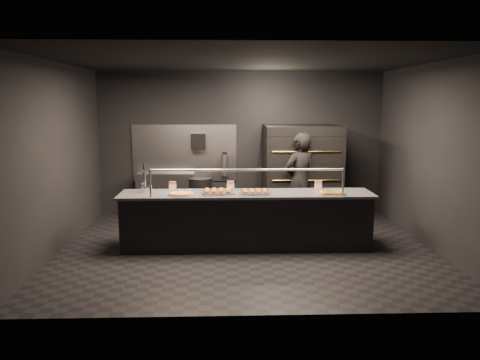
{
  "coord_description": "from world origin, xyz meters",
  "views": [
    {
      "loc": [
        -0.36,
        -7.43,
        2.38
      ],
      "look_at": [
        -0.1,
        0.2,
        1.1
      ],
      "focal_mm": 35.0,
      "sensor_mm": 36.0,
      "label": 1
    }
  ],
  "objects_px": {
    "slider_tray_a": "(218,192)",
    "fire_extinguisher": "(225,165)",
    "prep_shelf": "(166,194)",
    "slider_tray_b": "(255,192)",
    "trash_bin": "(200,197)",
    "worker": "(300,181)",
    "beer_tap": "(144,183)",
    "pizza_oven": "(301,172)",
    "round_pizza": "(181,194)",
    "service_counter": "(246,220)",
    "towel_dispenser": "(198,142)",
    "square_pizza": "(331,192)"
  },
  "relations": [
    {
      "from": "slider_tray_a",
      "to": "fire_extinguisher",
      "type": "bearing_deg",
      "value": 87.27
    },
    {
      "from": "prep_shelf",
      "to": "fire_extinguisher",
      "type": "distance_m",
      "value": 1.39
    },
    {
      "from": "slider_tray_b",
      "to": "trash_bin",
      "type": "height_order",
      "value": "slider_tray_b"
    },
    {
      "from": "slider_tray_b",
      "to": "worker",
      "type": "distance_m",
      "value": 1.62
    },
    {
      "from": "prep_shelf",
      "to": "beer_tap",
      "type": "bearing_deg",
      "value": -91.59
    },
    {
      "from": "pizza_oven",
      "to": "round_pizza",
      "type": "xyz_separation_m",
      "value": [
        -2.25,
        -2.02,
        -0.03
      ]
    },
    {
      "from": "round_pizza",
      "to": "slider_tray_b",
      "type": "distance_m",
      "value": 1.18
    },
    {
      "from": "service_counter",
      "to": "towel_dispenser",
      "type": "distance_m",
      "value": 2.78
    },
    {
      "from": "towel_dispenser",
      "to": "pizza_oven",
      "type": "bearing_deg",
      "value": -13.14
    },
    {
      "from": "service_counter",
      "to": "pizza_oven",
      "type": "bearing_deg",
      "value": 57.73
    },
    {
      "from": "towel_dispenser",
      "to": "service_counter",
      "type": "bearing_deg",
      "value": -69.37
    },
    {
      "from": "fire_extinguisher",
      "to": "round_pizza",
      "type": "xyz_separation_m",
      "value": [
        -0.7,
        -2.52,
        -0.12
      ]
    },
    {
      "from": "slider_tray_b",
      "to": "fire_extinguisher",
      "type": "bearing_deg",
      "value": 101.0
    },
    {
      "from": "beer_tap",
      "to": "square_pizza",
      "type": "distance_m",
      "value": 3.04
    },
    {
      "from": "round_pizza",
      "to": "square_pizza",
      "type": "distance_m",
      "value": 2.41
    },
    {
      "from": "service_counter",
      "to": "prep_shelf",
      "type": "distance_m",
      "value": 2.82
    },
    {
      "from": "fire_extinguisher",
      "to": "worker",
      "type": "bearing_deg",
      "value": -39.57
    },
    {
      "from": "service_counter",
      "to": "slider_tray_b",
      "type": "height_order",
      "value": "service_counter"
    },
    {
      "from": "square_pizza",
      "to": "prep_shelf",
      "type": "bearing_deg",
      "value": 140.67
    },
    {
      "from": "beer_tap",
      "to": "trash_bin",
      "type": "xyz_separation_m",
      "value": [
        0.8,
        2.09,
        -0.66
      ]
    },
    {
      "from": "service_counter",
      "to": "round_pizza",
      "type": "distance_m",
      "value": 1.15
    },
    {
      "from": "pizza_oven",
      "to": "towel_dispenser",
      "type": "xyz_separation_m",
      "value": [
        -2.1,
        0.49,
        0.58
      ]
    },
    {
      "from": "square_pizza",
      "to": "trash_bin",
      "type": "height_order",
      "value": "square_pizza"
    },
    {
      "from": "pizza_oven",
      "to": "trash_bin",
      "type": "xyz_separation_m",
      "value": [
        -2.06,
        0.31,
        -0.57
      ]
    },
    {
      "from": "towel_dispenser",
      "to": "fire_extinguisher",
      "type": "distance_m",
      "value": 0.74
    },
    {
      "from": "square_pizza",
      "to": "trash_bin",
      "type": "relative_size",
      "value": 0.57
    },
    {
      "from": "prep_shelf",
      "to": "trash_bin",
      "type": "bearing_deg",
      "value": -8.34
    },
    {
      "from": "pizza_oven",
      "to": "beer_tap",
      "type": "distance_m",
      "value": 3.37
    },
    {
      "from": "service_counter",
      "to": "towel_dispenser",
      "type": "bearing_deg",
      "value": 110.63
    },
    {
      "from": "towel_dispenser",
      "to": "square_pizza",
      "type": "height_order",
      "value": "towel_dispenser"
    },
    {
      "from": "round_pizza",
      "to": "beer_tap",
      "type": "bearing_deg",
      "value": 158.15
    },
    {
      "from": "round_pizza",
      "to": "worker",
      "type": "bearing_deg",
      "value": 32.54
    },
    {
      "from": "square_pizza",
      "to": "round_pizza",
      "type": "bearing_deg",
      "value": -179.65
    },
    {
      "from": "fire_extinguisher",
      "to": "slider_tray_a",
      "type": "distance_m",
      "value": 2.46
    },
    {
      "from": "fire_extinguisher",
      "to": "service_counter",
      "type": "bearing_deg",
      "value": -81.7
    },
    {
      "from": "pizza_oven",
      "to": "square_pizza",
      "type": "relative_size",
      "value": 4.21
    },
    {
      "from": "prep_shelf",
      "to": "square_pizza",
      "type": "height_order",
      "value": "square_pizza"
    },
    {
      "from": "slider_tray_b",
      "to": "worker",
      "type": "xyz_separation_m",
      "value": [
        0.94,
        1.32,
        -0.04
      ]
    },
    {
      "from": "towel_dispenser",
      "to": "beer_tap",
      "type": "bearing_deg",
      "value": -108.55
    },
    {
      "from": "round_pizza",
      "to": "towel_dispenser",
      "type": "bearing_deg",
      "value": 86.7
    },
    {
      "from": "prep_shelf",
      "to": "beer_tap",
      "type": "xyz_separation_m",
      "value": [
        -0.06,
        -2.2,
        0.62
      ]
    },
    {
      "from": "round_pizza",
      "to": "slider_tray_a",
      "type": "relative_size",
      "value": 0.76
    },
    {
      "from": "slider_tray_b",
      "to": "square_pizza",
      "type": "bearing_deg",
      "value": -0.89
    },
    {
      "from": "pizza_oven",
      "to": "fire_extinguisher",
      "type": "relative_size",
      "value": 3.78
    },
    {
      "from": "trash_bin",
      "to": "worker",
      "type": "xyz_separation_m",
      "value": [
        1.93,
        -0.99,
        0.51
      ]
    },
    {
      "from": "square_pizza",
      "to": "fire_extinguisher",
      "type": "bearing_deg",
      "value": 124.34
    },
    {
      "from": "beer_tap",
      "to": "fire_extinguisher",
      "type": "bearing_deg",
      "value": 60.07
    },
    {
      "from": "round_pizza",
      "to": "slider_tray_a",
      "type": "xyz_separation_m",
      "value": [
        0.58,
        0.07,
        0.02
      ]
    },
    {
      "from": "beer_tap",
      "to": "towel_dispenser",
      "type": "bearing_deg",
      "value": 71.45
    },
    {
      "from": "square_pizza",
      "to": "worker",
      "type": "distance_m",
      "value": 1.37
    }
  ]
}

